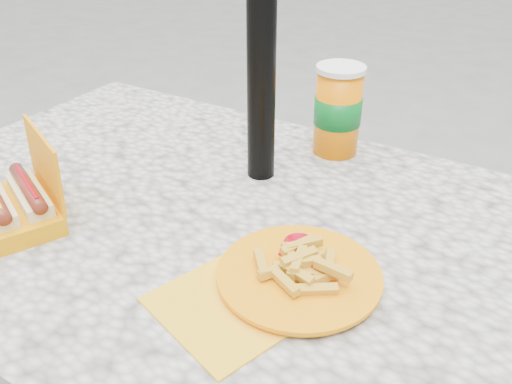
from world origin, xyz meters
The scene contains 4 objects.
picnic_table centered at (0.00, 0.00, 0.64)m, with size 1.20×0.80×0.75m.
hotdog_box centered at (-0.26, -0.18, 0.78)m, with size 0.21×0.18×0.14m.
fries_plate centered at (0.20, -0.08, 0.76)m, with size 0.28×0.32×0.05m.
soda_cup centered at (0.08, 0.32, 0.84)m, with size 0.09×0.09×0.18m.
Camera 1 is at (0.45, -0.61, 1.25)m, focal length 38.00 mm.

